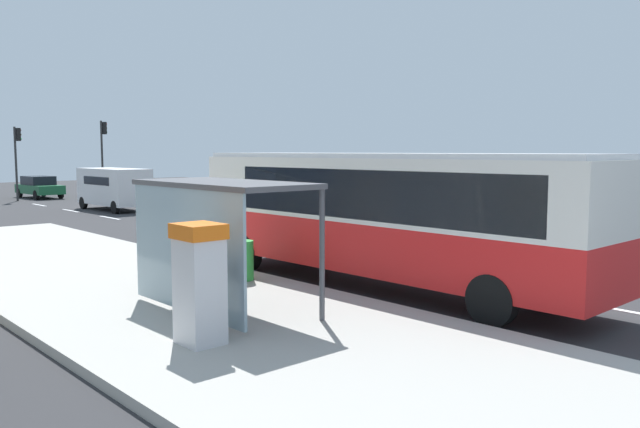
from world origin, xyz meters
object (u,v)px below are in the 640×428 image
at_px(bus, 382,211).
at_px(sedan_near, 39,187).
at_px(recycling_bin_yellow, 226,257).
at_px(ticket_machine, 200,283).
at_px(traffic_light_near_side, 103,147).
at_px(bus_shelter, 209,213).
at_px(traffic_light_median, 17,152).
at_px(white_van, 114,186).
at_px(recycling_bin_green, 243,260).

bearing_deg(bus, sedan_near, 83.58).
bearing_deg(recycling_bin_yellow, ticket_machine, -128.09).
height_order(bus, traffic_light_near_side, traffic_light_near_side).
xyz_separation_m(recycling_bin_yellow, bus_shelter, (-2.21, -2.77, 1.44)).
bearing_deg(ticket_machine, recycling_bin_yellow, 51.91).
relative_size(bus, traffic_light_near_side, 2.08).
distance_m(bus, recycling_bin_yellow, 4.00).
height_order(sedan_near, bus_shelter, bus_shelter).
height_order(bus, traffic_light_median, traffic_light_median).
relative_size(white_van, recycling_bin_yellow, 5.51).
bearing_deg(bus_shelter, bus, -1.65).
bearing_deg(sedan_near, recycling_bin_green, -100.99).
height_order(sedan_near, traffic_light_near_side, traffic_light_near_side).
bearing_deg(ticket_machine, bus, 14.15).
height_order(sedan_near, recycling_bin_green, sedan_near).
distance_m(bus, bus_shelter, 4.71).
bearing_deg(recycling_bin_green, traffic_light_near_side, 72.12).
relative_size(white_van, ticket_machine, 2.70).
bearing_deg(traffic_light_near_side, bus_shelter, -110.34).
bearing_deg(recycling_bin_yellow, sedan_near, 78.78).
height_order(recycling_bin_green, recycling_bin_yellow, same).
bearing_deg(white_van, recycling_bin_green, -106.77).
height_order(white_van, sedan_near, white_van).
bearing_deg(bus, traffic_light_median, 86.43).
relative_size(sedan_near, bus_shelter, 1.12).
height_order(sedan_near, traffic_light_median, traffic_light_median).
relative_size(ticket_machine, recycling_bin_yellow, 2.04).
bearing_deg(bus, ticket_machine, -165.85).
distance_m(white_van, traffic_light_median, 10.74).
bearing_deg(white_van, traffic_light_near_side, 69.51).
distance_m(traffic_light_near_side, traffic_light_median, 5.35).
height_order(white_van, bus_shelter, bus_shelter).
relative_size(white_van, recycling_bin_green, 5.51).
xyz_separation_m(sedan_near, bus_shelter, (-8.71, -35.53, 1.31)).
distance_m(recycling_bin_green, bus_shelter, 3.35).
relative_size(bus, recycling_bin_green, 11.62).
bearing_deg(sedan_near, recycling_bin_yellow, -101.22).
distance_m(bus, recycling_bin_green, 3.53).
distance_m(bus, traffic_light_near_side, 33.10).
bearing_deg(white_van, bus_shelter, -110.28).
relative_size(bus, ticket_machine, 5.69).
relative_size(ticket_machine, bus_shelter, 0.48).
distance_m(bus, white_van, 23.77).
xyz_separation_m(sedan_near, ticket_machine, (-9.95, -37.16, 0.38)).
bearing_deg(traffic_light_median, white_van, -80.21).
xyz_separation_m(traffic_light_near_side, bus_shelter, (-11.91, -32.12, -1.42)).
distance_m(ticket_machine, traffic_light_near_side, 36.30).
bearing_deg(traffic_light_near_side, traffic_light_median, 162.56).
bearing_deg(recycling_bin_green, bus, -41.52).
height_order(ticket_machine, bus_shelter, bus_shelter).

